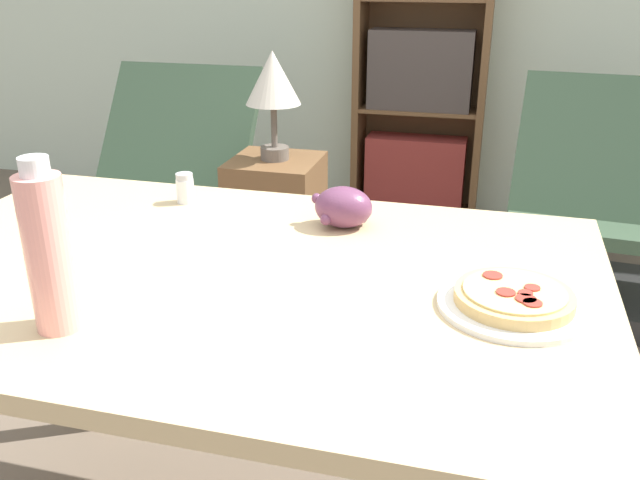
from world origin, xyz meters
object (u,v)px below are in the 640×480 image
at_px(salt_shaker, 185,188).
at_px(lounge_chair_far, 595,237).
at_px(side_table, 277,230).
at_px(table_lamp, 273,83).
at_px(drink_bottle, 48,251).
at_px(lounge_chair_near, 167,211).
at_px(grape_bunch, 343,208).
at_px(pizza_on_plate, 514,300).
at_px(bookshelf, 421,65).

height_order(salt_shaker, lounge_chair_far, lounge_chair_far).
height_order(side_table, table_lamp, table_lamp).
distance_m(salt_shaker, side_table, 1.15).
height_order(drink_bottle, lounge_chair_near, drink_bottle).
distance_m(grape_bunch, lounge_chair_far, 1.64).
bearing_deg(grape_bunch, pizza_on_plate, -39.26).
height_order(bookshelf, table_lamp, bookshelf).
relative_size(salt_shaker, side_table, 0.12).
distance_m(grape_bunch, side_table, 1.31).
height_order(lounge_chair_far, table_lamp, table_lamp).
xyz_separation_m(grape_bunch, drink_bottle, (-0.34, -0.54, 0.09)).
xyz_separation_m(lounge_chair_near, side_table, (0.55, -0.13, 0.01)).
distance_m(pizza_on_plate, grape_bunch, 0.46).
distance_m(lounge_chair_far, side_table, 1.28).
distance_m(salt_shaker, lounge_chair_far, 1.80).
relative_size(lounge_chair_near, lounge_chair_far, 1.00).
height_order(drink_bottle, side_table, drink_bottle).
relative_size(pizza_on_plate, lounge_chair_near, 0.29).
bearing_deg(drink_bottle, side_table, 96.44).
bearing_deg(bookshelf, pizza_on_plate, -79.75).
relative_size(pizza_on_plate, grape_bunch, 1.85).
relative_size(salt_shaker, table_lamp, 0.17).
distance_m(lounge_chair_near, lounge_chair_far, 1.81).
distance_m(drink_bottle, side_table, 1.74).
xyz_separation_m(salt_shaker, lounge_chair_near, (-0.67, 1.15, -0.53)).
distance_m(pizza_on_plate, lounge_chair_near, 2.13).
bearing_deg(lounge_chair_far, grape_bunch, -113.07).
height_order(lounge_chair_near, bookshelf, bookshelf).
distance_m(side_table, table_lamp, 0.59).
bearing_deg(grape_bunch, side_table, 115.62).
bearing_deg(lounge_chair_near, lounge_chair_far, 4.98).
bearing_deg(side_table, salt_shaker, -83.42).
height_order(pizza_on_plate, salt_shaker, salt_shaker).
relative_size(drink_bottle, salt_shaker, 3.87).
xyz_separation_m(drink_bottle, salt_shaker, (-0.07, 0.60, -0.10)).
height_order(lounge_chair_near, lounge_chair_far, same).
xyz_separation_m(side_table, table_lamp, (0.00, 0.00, 0.59)).
bearing_deg(pizza_on_plate, drink_bottle, -160.35).
relative_size(grape_bunch, side_table, 0.23).
bearing_deg(drink_bottle, pizza_on_plate, 19.65).
distance_m(pizza_on_plate, bookshelf, 2.60).
bearing_deg(side_table, table_lamp, 0.00).
relative_size(grape_bunch, drink_bottle, 0.49).
height_order(grape_bunch, salt_shaker, grape_bunch).
relative_size(drink_bottle, side_table, 0.46).
bearing_deg(side_table, lounge_chair_far, 12.91).
bearing_deg(drink_bottle, table_lamp, 96.44).
xyz_separation_m(salt_shaker, lounge_chair_far, (1.13, 1.31, -0.53)).
bearing_deg(lounge_chair_near, bookshelf, 47.47).
xyz_separation_m(grape_bunch, table_lamp, (-0.52, 1.08, 0.07)).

